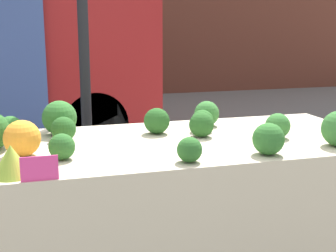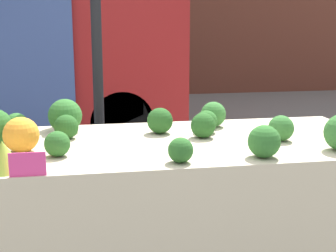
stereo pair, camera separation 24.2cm
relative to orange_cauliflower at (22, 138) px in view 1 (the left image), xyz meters
The scene contains 16 objects.
tent_pole 1.06m from the orange_cauliflower, 67.39° to the left, with size 0.07×0.07×2.44m.
market_table 0.74m from the orange_cauliflower, ahead, with size 2.25×0.97×0.88m.
orange_cauliflower is the anchor object (origin of this frame).
romanesco_head 0.29m from the orange_cauliflower, 97.45° to the right, with size 0.16×0.16×0.13m.
broccoli_head_0 0.20m from the orange_cauliflower, 31.58° to the right, with size 0.12×0.12×0.12m.
broccoli_head_1 0.44m from the orange_cauliflower, 64.45° to the left, with size 0.19×0.19×0.19m.
broccoli_head_3 0.93m from the orange_cauliflower, ahead, with size 0.13×0.13×0.13m.
broccoli_head_4 1.00m from the orange_cauliflower, 14.35° to the left, with size 0.13×0.13×0.13m.
broccoli_head_5 0.77m from the orange_cauliflower, 22.99° to the right, with size 0.11×0.11×0.11m.
broccoli_head_7 0.76m from the orange_cauliflower, 21.10° to the left, with size 0.14×0.14×0.14m.
broccoli_head_8 0.31m from the orange_cauliflower, 50.14° to the left, with size 0.13×0.13×0.13m.
broccoli_head_10 1.13m from the orange_cauliflower, 14.58° to the right, with size 0.15×0.15×0.15m.
broccoli_head_11 1.30m from the orange_cauliflower, ahead, with size 0.13×0.13×0.13m.
broccoli_head_12 1.12m from the orange_cauliflower, 20.52° to the left, with size 0.15×0.15×0.15m.
broccoli_head_13 0.34m from the orange_cauliflower, 101.31° to the left, with size 0.13×0.13×0.13m.
price_sign 0.39m from the orange_cauliflower, 79.80° to the right, with size 0.14×0.01×0.10m.
Camera 1 is at (-0.65, -2.27, 1.47)m, focal length 50.00 mm.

